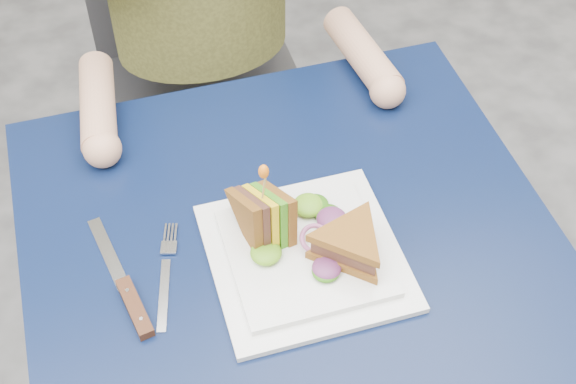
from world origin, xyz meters
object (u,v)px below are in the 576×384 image
object	(u,v)px
chair	(196,42)
plate	(305,255)
table	(296,282)
knife	(130,297)
sandwich_flat	(351,244)
sandwich_upright	(265,217)
fork	(166,278)

from	to	relation	value
chair	plate	world-z (taller)	chair
table	knife	xyz separation A→B (m)	(-0.24, -0.02, 0.09)
chair	knife	size ratio (longest dim) A/B	4.22
chair	plate	bearing A→B (deg)	-89.43
sandwich_flat	sandwich_upright	distance (m)	0.12
fork	knife	bearing A→B (deg)	-159.86
table	chair	world-z (taller)	chair
chair	sandwich_upright	bearing A→B (deg)	-92.93
table	sandwich_upright	distance (m)	0.14
sandwich_flat	fork	bearing A→B (deg)	169.08
plate	knife	bearing A→B (deg)	179.15
knife	chair	bearing A→B (deg)	72.59
sandwich_flat	knife	xyz separation A→B (m)	(-0.30, 0.03, -0.04)
table	sandwich_flat	distance (m)	0.15
plate	knife	size ratio (longest dim) A/B	1.18
plate	table	bearing A→B (deg)	111.29
sandwich_flat	fork	size ratio (longest dim) A/B	0.97
chair	sandwich_flat	bearing A→B (deg)	-85.42
table	knife	bearing A→B (deg)	-176.18
plate	sandwich_flat	xyz separation A→B (m)	(0.06, -0.03, 0.04)
plate	sandwich_upright	world-z (taller)	sandwich_upright
chair	knife	world-z (taller)	chair
sandwich_flat	table	bearing A→B (deg)	144.66
table	sandwich_upright	xyz separation A→B (m)	(-0.04, 0.03, 0.13)
fork	knife	size ratio (longest dim) A/B	0.80
fork	knife	world-z (taller)	knife
sandwich_upright	knife	distance (m)	0.21
sandwich_flat	chair	bearing A→B (deg)	94.58
fork	plate	bearing A→B (deg)	-6.72
knife	sandwich_flat	bearing A→B (deg)	-5.47
plate	knife	world-z (taller)	plate
table	knife	distance (m)	0.25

